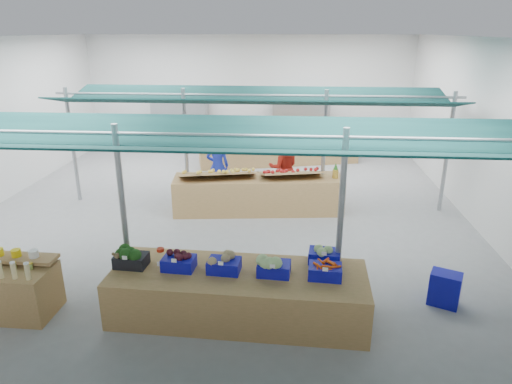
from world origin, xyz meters
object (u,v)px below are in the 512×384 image
veg_counter (239,294)px  fruit_counter (258,194)px  crate_stack (445,289)px  vendor_right (284,168)px  vendor_left (218,166)px

veg_counter → fruit_counter: size_ratio=0.96×
fruit_counter → crate_stack: 5.19m
veg_counter → vendor_right: 5.65m
crate_stack → vendor_right: (-2.81, 5.01, 0.55)m
fruit_counter → crate_stack: fruit_counter is taller
vendor_left → veg_counter: bearing=96.1°
veg_counter → crate_stack: bearing=12.0°
fruit_counter → veg_counter: bearing=-95.8°
vendor_left → vendor_right: (1.80, 0.00, 0.00)m
crate_stack → vendor_left: bearing=132.6°
crate_stack → vendor_right: 5.77m
veg_counter → vendor_left: bearing=104.5°
fruit_counter → vendor_right: 1.31m
crate_stack → vendor_right: bearing=119.3°
vendor_left → vendor_right: size_ratio=1.00×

